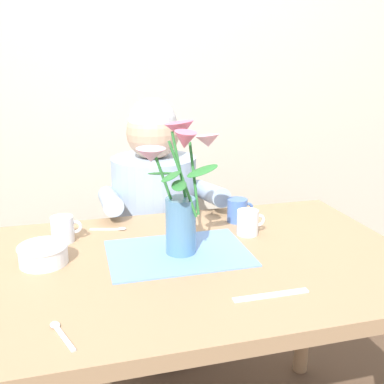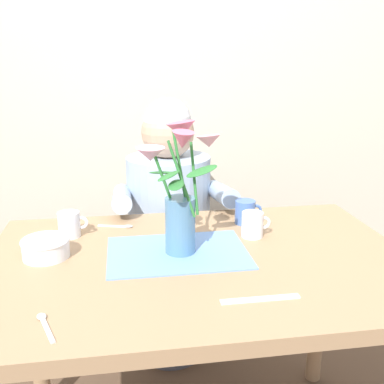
{
  "view_description": "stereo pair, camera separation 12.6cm",
  "coord_description": "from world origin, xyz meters",
  "px_view_note": "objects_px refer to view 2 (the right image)",
  "views": [
    {
      "loc": [
        -0.33,
        -1.12,
        1.28
      ],
      "look_at": [
        -0.02,
        0.05,
        0.92
      ],
      "focal_mm": 42.13,
      "sensor_mm": 36.0,
      "label": 1
    },
    {
      "loc": [
        -0.2,
        -1.14,
        1.28
      ],
      "look_at": [
        -0.02,
        0.05,
        0.92
      ],
      "focal_mm": 42.13,
      "sensor_mm": 36.0,
      "label": 2
    }
  ],
  "objects_px": {
    "tea_cup": "(246,212)",
    "ceramic_mug": "(70,224)",
    "seated_person": "(169,235)",
    "coffee_cup": "(253,224)",
    "flower_vase": "(179,190)",
    "ceramic_bowl": "(46,247)",
    "dinner_knife": "(260,299)"
  },
  "relations": [
    {
      "from": "tea_cup",
      "to": "ceramic_mug",
      "type": "distance_m",
      "value": 0.58
    },
    {
      "from": "seated_person",
      "to": "coffee_cup",
      "type": "height_order",
      "value": "seated_person"
    },
    {
      "from": "flower_vase",
      "to": "coffee_cup",
      "type": "xyz_separation_m",
      "value": [
        0.24,
        0.09,
        -0.15
      ]
    },
    {
      "from": "tea_cup",
      "to": "coffee_cup",
      "type": "bearing_deg",
      "value": -94.44
    },
    {
      "from": "seated_person",
      "to": "ceramic_mug",
      "type": "distance_m",
      "value": 0.57
    },
    {
      "from": "seated_person",
      "to": "ceramic_bowl",
      "type": "relative_size",
      "value": 8.35
    },
    {
      "from": "dinner_knife",
      "to": "tea_cup",
      "type": "height_order",
      "value": "tea_cup"
    },
    {
      "from": "dinner_knife",
      "to": "seated_person",
      "type": "bearing_deg",
      "value": 98.24
    },
    {
      "from": "flower_vase",
      "to": "ceramic_bowl",
      "type": "height_order",
      "value": "flower_vase"
    },
    {
      "from": "flower_vase",
      "to": "seated_person",
      "type": "bearing_deg",
      "value": 87.1
    },
    {
      "from": "seated_person",
      "to": "tea_cup",
      "type": "distance_m",
      "value": 0.48
    },
    {
      "from": "flower_vase",
      "to": "tea_cup",
      "type": "distance_m",
      "value": 0.36
    },
    {
      "from": "tea_cup",
      "to": "flower_vase",
      "type": "bearing_deg",
      "value": -140.75
    },
    {
      "from": "seated_person",
      "to": "dinner_knife",
      "type": "distance_m",
      "value": 0.89
    },
    {
      "from": "tea_cup",
      "to": "ceramic_mug",
      "type": "height_order",
      "value": "same"
    },
    {
      "from": "seated_person",
      "to": "tea_cup",
      "type": "relative_size",
      "value": 12.2
    },
    {
      "from": "flower_vase",
      "to": "coffee_cup",
      "type": "relative_size",
      "value": 4.05
    },
    {
      "from": "seated_person",
      "to": "flower_vase",
      "type": "bearing_deg",
      "value": -93.6
    },
    {
      "from": "coffee_cup",
      "to": "ceramic_mug",
      "type": "distance_m",
      "value": 0.57
    },
    {
      "from": "seated_person",
      "to": "ceramic_mug",
      "type": "bearing_deg",
      "value": -132.55
    },
    {
      "from": "ceramic_bowl",
      "to": "tea_cup",
      "type": "height_order",
      "value": "tea_cup"
    },
    {
      "from": "flower_vase",
      "to": "ceramic_mug",
      "type": "relative_size",
      "value": 4.05
    },
    {
      "from": "flower_vase",
      "to": "ceramic_bowl",
      "type": "bearing_deg",
      "value": 175.72
    },
    {
      "from": "coffee_cup",
      "to": "tea_cup",
      "type": "height_order",
      "value": "same"
    },
    {
      "from": "ceramic_bowl",
      "to": "tea_cup",
      "type": "relative_size",
      "value": 1.46
    },
    {
      "from": "seated_person",
      "to": "flower_vase",
      "type": "distance_m",
      "value": 0.68
    },
    {
      "from": "flower_vase",
      "to": "coffee_cup",
      "type": "distance_m",
      "value": 0.3
    },
    {
      "from": "dinner_knife",
      "to": "ceramic_mug",
      "type": "relative_size",
      "value": 2.04
    },
    {
      "from": "coffee_cup",
      "to": "seated_person",
      "type": "bearing_deg",
      "value": 113.78
    },
    {
      "from": "flower_vase",
      "to": "coffee_cup",
      "type": "bearing_deg",
      "value": 19.41
    },
    {
      "from": "ceramic_mug",
      "to": "flower_vase",
      "type": "bearing_deg",
      "value": -28.31
    },
    {
      "from": "ceramic_bowl",
      "to": "dinner_knife",
      "type": "distance_m",
      "value": 0.62
    }
  ]
}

